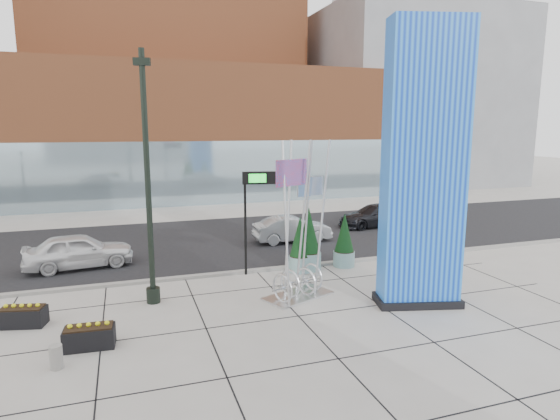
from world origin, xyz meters
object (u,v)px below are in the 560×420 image
object	(u,v)px
concrete_bollard	(56,357)
car_silver_mid	(292,229)
blue_pylon	(424,172)
overhead_street_sign	(262,186)
lamp_post	(149,204)
car_white_west	(79,251)
public_art_sculpture	(299,257)

from	to	relation	value
concrete_bollard	car_silver_mid	size ratio (longest dim) A/B	0.15
blue_pylon	overhead_street_sign	world-z (taller)	blue_pylon
overhead_street_sign	car_silver_mid	xyz separation A→B (m)	(3.03, 4.70, -2.99)
lamp_post	car_white_west	bearing A→B (deg)	117.95
lamp_post	overhead_street_sign	distance (m)	5.03
public_art_sculpture	overhead_street_sign	xyz separation A→B (m)	(-0.42, 3.13, 2.19)
overhead_street_sign	car_white_west	distance (m)	8.53
public_art_sculpture	car_silver_mid	distance (m)	8.29
public_art_sculpture	car_white_west	distance (m)	10.04
blue_pylon	car_silver_mid	xyz separation A→B (m)	(-1.04, 9.79, -3.90)
lamp_post	concrete_bollard	distance (m)	5.70
concrete_bollard	lamp_post	bearing A→B (deg)	56.26
blue_pylon	overhead_street_sign	bearing A→B (deg)	143.16
blue_pylon	lamp_post	distance (m)	9.25
blue_pylon	public_art_sculpture	xyz separation A→B (m)	(-3.65, 1.96, -3.10)
car_silver_mid	public_art_sculpture	bearing A→B (deg)	162.11
overhead_street_sign	car_silver_mid	size ratio (longest dim) A/B	1.03
lamp_post	public_art_sculpture	xyz separation A→B (m)	(5.01, -1.08, -2.01)
concrete_bollard	car_white_west	size ratio (longest dim) A/B	0.14
public_art_sculpture	concrete_bollard	world-z (taller)	public_art_sculpture
blue_pylon	lamp_post	world-z (taller)	blue_pylon
lamp_post	overhead_street_sign	bearing A→B (deg)	24.01
blue_pylon	public_art_sculpture	world-z (taller)	blue_pylon
overhead_street_sign	blue_pylon	bearing A→B (deg)	-39.30
lamp_post	public_art_sculpture	distance (m)	5.51
blue_pylon	overhead_street_sign	xyz separation A→B (m)	(-4.07, 5.09, -0.90)
car_white_west	car_silver_mid	size ratio (longest dim) A/B	1.08
public_art_sculpture	car_white_west	bearing A→B (deg)	118.58
concrete_bollard	car_white_west	xyz separation A→B (m)	(-0.15, 9.15, 0.45)
car_white_west	public_art_sculpture	bearing A→B (deg)	-135.92
concrete_bollard	blue_pylon	bearing A→B (deg)	4.50
car_white_west	overhead_street_sign	bearing A→B (deg)	-120.26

